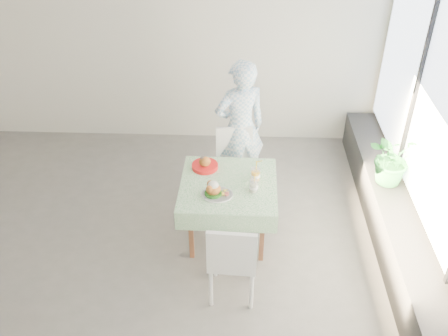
{
  "coord_description": "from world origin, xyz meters",
  "views": [
    {
      "loc": [
        1.07,
        -4.09,
        3.98
      ],
      "look_at": [
        0.89,
        0.32,
        0.91
      ],
      "focal_mm": 40.0,
      "sensor_mm": 36.0,
      "label": 1
    }
  ],
  "objects_px": {
    "chair_far": "(235,181)",
    "juice_cup_orange": "(255,175)",
    "main_dish": "(215,191)",
    "diner": "(240,128)",
    "chair_near": "(233,271)",
    "cafe_table": "(228,204)",
    "potted_plant": "(393,158)"
  },
  "relations": [
    {
      "from": "diner",
      "to": "potted_plant",
      "type": "distance_m",
      "value": 1.82
    },
    {
      "from": "chair_near",
      "to": "main_dish",
      "type": "height_order",
      "value": "chair_near"
    },
    {
      "from": "chair_far",
      "to": "chair_near",
      "type": "height_order",
      "value": "chair_near"
    },
    {
      "from": "main_dish",
      "to": "cafe_table",
      "type": "bearing_deg",
      "value": 57.91
    },
    {
      "from": "cafe_table",
      "to": "juice_cup_orange",
      "type": "distance_m",
      "value": 0.46
    },
    {
      "from": "cafe_table",
      "to": "main_dish",
      "type": "bearing_deg",
      "value": -122.09
    },
    {
      "from": "diner",
      "to": "potted_plant",
      "type": "height_order",
      "value": "diner"
    },
    {
      "from": "diner",
      "to": "main_dish",
      "type": "bearing_deg",
      "value": 55.8
    },
    {
      "from": "cafe_table",
      "to": "potted_plant",
      "type": "bearing_deg",
      "value": 13.97
    },
    {
      "from": "chair_near",
      "to": "juice_cup_orange",
      "type": "height_order",
      "value": "juice_cup_orange"
    },
    {
      "from": "chair_far",
      "to": "chair_near",
      "type": "bearing_deg",
      "value": -89.73
    },
    {
      "from": "chair_near",
      "to": "potted_plant",
      "type": "relative_size",
      "value": 1.53
    },
    {
      "from": "chair_far",
      "to": "juice_cup_orange",
      "type": "xyz_separation_m",
      "value": [
        0.22,
        -0.59,
        0.52
      ]
    },
    {
      "from": "main_dish",
      "to": "chair_near",
      "type": "bearing_deg",
      "value": -72.49
    },
    {
      "from": "potted_plant",
      "to": "chair_far",
      "type": "bearing_deg",
      "value": 173.49
    },
    {
      "from": "chair_near",
      "to": "potted_plant",
      "type": "distance_m",
      "value": 2.29
    },
    {
      "from": "cafe_table",
      "to": "chair_near",
      "type": "height_order",
      "value": "chair_near"
    },
    {
      "from": "potted_plant",
      "to": "diner",
      "type": "bearing_deg",
      "value": 164.67
    },
    {
      "from": "cafe_table",
      "to": "chair_far",
      "type": "height_order",
      "value": "chair_far"
    },
    {
      "from": "cafe_table",
      "to": "potted_plant",
      "type": "xyz_separation_m",
      "value": [
        1.87,
        0.46,
        0.36
      ]
    },
    {
      "from": "main_dish",
      "to": "potted_plant",
      "type": "relative_size",
      "value": 0.53
    },
    {
      "from": "diner",
      "to": "chair_near",
      "type": "bearing_deg",
      "value": 66.52
    },
    {
      "from": "chair_near",
      "to": "diner",
      "type": "height_order",
      "value": "diner"
    },
    {
      "from": "cafe_table",
      "to": "diner",
      "type": "xyz_separation_m",
      "value": [
        0.11,
        0.95,
        0.43
      ]
    },
    {
      "from": "chair_far",
      "to": "main_dish",
      "type": "bearing_deg",
      "value": -102.78
    },
    {
      "from": "chair_near",
      "to": "diner",
      "type": "bearing_deg",
      "value": 88.87
    },
    {
      "from": "chair_far",
      "to": "juice_cup_orange",
      "type": "distance_m",
      "value": 0.82
    },
    {
      "from": "chair_far",
      "to": "juice_cup_orange",
      "type": "relative_size",
      "value": 3.18
    },
    {
      "from": "diner",
      "to": "main_dish",
      "type": "height_order",
      "value": "diner"
    },
    {
      "from": "chair_near",
      "to": "cafe_table",
      "type": "bearing_deg",
      "value": 94.89
    },
    {
      "from": "chair_near",
      "to": "main_dish",
      "type": "bearing_deg",
      "value": 107.51
    },
    {
      "from": "chair_far",
      "to": "potted_plant",
      "type": "bearing_deg",
      "value": -6.51
    }
  ]
}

